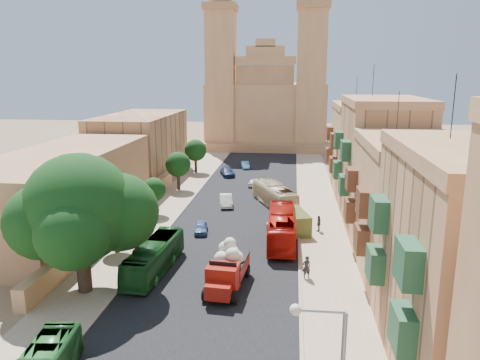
% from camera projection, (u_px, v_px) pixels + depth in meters
% --- Properties ---
extents(ground, '(260.00, 260.00, 0.00)m').
position_uv_depth(ground, '(196.00, 325.00, 31.19)').
color(ground, brown).
extents(road_surface, '(14.00, 140.00, 0.01)m').
position_uv_depth(road_surface, '(244.00, 203.00, 60.24)').
color(road_surface, black).
rests_on(road_surface, ground).
extents(sidewalk_east, '(5.00, 140.00, 0.01)m').
position_uv_depth(sidewalk_east, '(318.00, 206.00, 59.18)').
color(sidewalk_east, tan).
rests_on(sidewalk_east, ground).
extents(sidewalk_west, '(5.00, 140.00, 0.01)m').
position_uv_depth(sidewalk_west, '(172.00, 201.00, 61.29)').
color(sidewalk_west, tan).
rests_on(sidewalk_west, ground).
extents(kerb_east, '(0.25, 140.00, 0.12)m').
position_uv_depth(kerb_east, '(298.00, 205.00, 59.45)').
color(kerb_east, tan).
rests_on(kerb_east, ground).
extents(kerb_west, '(0.25, 140.00, 0.12)m').
position_uv_depth(kerb_west, '(190.00, 201.00, 61.00)').
color(kerb_west, tan).
rests_on(kerb_west, ground).
extents(townhouse_a, '(9.00, 14.00, 16.40)m').
position_uv_depth(townhouse_a, '(473.00, 264.00, 25.08)').
color(townhouse_a, tan).
rests_on(townhouse_a, ground).
extents(townhouse_b, '(9.00, 14.00, 14.90)m').
position_uv_depth(townhouse_b, '(410.00, 206.00, 38.80)').
color(townhouse_b, '#B47E51').
rests_on(townhouse_b, ground).
extents(townhouse_c, '(9.00, 14.00, 17.40)m').
position_uv_depth(townhouse_c, '(381.00, 160.00, 52.07)').
color(townhouse_c, tan).
rests_on(townhouse_c, ground).
extents(townhouse_d, '(9.00, 14.00, 15.90)m').
position_uv_depth(townhouse_d, '(363.00, 147.00, 65.80)').
color(townhouse_d, '#B47E51').
rests_on(townhouse_d, ground).
extents(west_wall, '(1.00, 40.00, 1.80)m').
position_uv_depth(west_wall, '(122.00, 216.00, 51.74)').
color(west_wall, '#B47E51').
rests_on(west_wall, ground).
extents(west_building_low, '(10.00, 28.00, 8.40)m').
position_uv_depth(west_building_low, '(63.00, 191.00, 49.67)').
color(west_building_low, '#9F6E45').
rests_on(west_building_low, ground).
extents(west_building_mid, '(10.00, 22.00, 10.00)m').
position_uv_depth(west_building_mid, '(141.00, 146.00, 74.67)').
color(west_building_mid, tan).
rests_on(west_building_mid, ground).
extents(church, '(28.00, 22.50, 36.30)m').
position_uv_depth(church, '(267.00, 104.00, 105.16)').
color(church, '#B47E51').
rests_on(church, ground).
extents(ficus_tree, '(10.77, 9.91, 10.77)m').
position_uv_depth(ficus_tree, '(81.00, 212.00, 34.69)').
color(ficus_tree, '#322519').
rests_on(ficus_tree, ground).
extents(street_tree_a, '(2.80, 2.80, 4.31)m').
position_uv_depth(street_tree_a, '(116.00, 223.00, 43.28)').
color(street_tree_a, '#322519').
rests_on(street_tree_a, ground).
extents(street_tree_b, '(2.91, 2.91, 4.47)m').
position_uv_depth(street_tree_b, '(154.00, 190.00, 54.87)').
color(street_tree_b, '#322519').
rests_on(street_tree_b, ground).
extents(street_tree_c, '(3.60, 3.60, 5.53)m').
position_uv_depth(street_tree_c, '(178.00, 164.00, 66.32)').
color(street_tree_c, '#322519').
rests_on(street_tree_c, ground).
extents(street_tree_d, '(3.66, 3.66, 5.63)m').
position_uv_depth(street_tree_d, '(196.00, 150.00, 77.93)').
color(street_tree_d, '#322519').
rests_on(street_tree_d, ground).
extents(red_truck, '(3.08, 6.68, 3.79)m').
position_uv_depth(red_truck, '(227.00, 268.00, 36.26)').
color(red_truck, maroon).
rests_on(red_truck, ground).
extents(olive_pickup, '(3.60, 5.60, 2.14)m').
position_uv_depth(olive_pickup, '(294.00, 221.00, 49.60)').
color(olive_pickup, '#49521E').
rests_on(olive_pickup, ground).
extents(bus_green_north, '(2.89, 9.83, 2.70)m').
position_uv_depth(bus_green_north, '(154.00, 257.00, 39.21)').
color(bus_green_north, '#164D1B').
rests_on(bus_green_north, ground).
extents(bus_red_east, '(2.80, 11.07, 3.07)m').
position_uv_depth(bus_red_east, '(282.00, 227.00, 46.17)').
color(bus_red_east, '#B51109').
rests_on(bus_red_east, ground).
extents(bus_cream_east, '(6.28, 10.36, 2.86)m').
position_uv_depth(bus_cream_east, '(274.00, 195.00, 58.61)').
color(bus_cream_east, beige).
rests_on(bus_cream_east, ground).
extents(car_blue_a, '(1.79, 3.48, 1.13)m').
position_uv_depth(car_blue_a, '(201.00, 227.00, 49.09)').
color(car_blue_a, '#405E96').
rests_on(car_blue_a, ground).
extents(car_white_a, '(2.30, 4.51, 1.42)m').
position_uv_depth(car_white_a, '(226.00, 200.00, 58.95)').
color(car_white_a, white).
rests_on(car_white_a, ground).
extents(car_cream, '(3.20, 4.73, 1.20)m').
position_uv_depth(car_cream, '(280.00, 221.00, 51.17)').
color(car_cream, beige).
rests_on(car_cream, ground).
extents(car_dkblue, '(3.28, 4.99, 1.34)m').
position_uv_depth(car_dkblue, '(227.00, 172.00, 76.09)').
color(car_dkblue, navy).
rests_on(car_dkblue, ground).
extents(car_white_b, '(1.71, 3.31, 1.08)m').
position_uv_depth(car_white_b, '(254.00, 183.00, 69.23)').
color(car_white_b, white).
rests_on(car_white_b, ground).
extents(car_blue_b, '(1.94, 3.74, 1.17)m').
position_uv_depth(car_blue_b, '(245.00, 165.00, 82.15)').
color(car_blue_b, '#55A7D2').
rests_on(car_blue_b, ground).
extents(pedestrian_a, '(0.83, 0.70, 1.94)m').
position_uv_depth(pedestrian_a, '(306.00, 267.00, 38.11)').
color(pedestrian_a, '#27242A').
rests_on(pedestrian_a, ground).
extents(pedestrian_c, '(0.75, 1.10, 1.74)m').
position_uv_depth(pedestrian_c, '(319.00, 224.00, 49.39)').
color(pedestrian_c, '#3C3C3D').
rests_on(pedestrian_c, ground).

